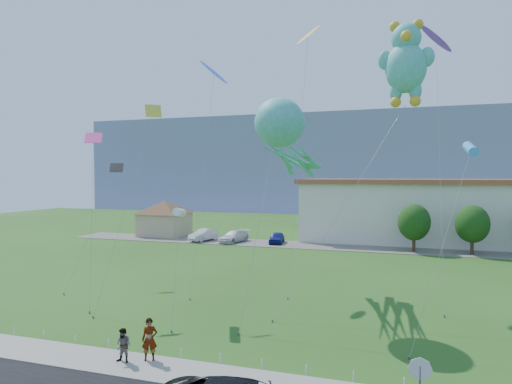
# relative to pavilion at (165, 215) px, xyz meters

# --- Properties ---
(ground) EXTENTS (160.00, 160.00, 0.00)m
(ground) POSITION_rel_pavilion_xyz_m (24.00, -38.00, -3.02)
(ground) COLOR #254E16
(ground) RESTS_ON ground
(sidewalk) EXTENTS (80.00, 2.50, 0.10)m
(sidewalk) POSITION_rel_pavilion_xyz_m (24.00, -40.75, -2.97)
(sidewalk) COLOR gray
(sidewalk) RESTS_ON ground
(parking_strip) EXTENTS (70.00, 6.00, 0.06)m
(parking_strip) POSITION_rel_pavilion_xyz_m (24.00, -3.00, -2.99)
(parking_strip) COLOR #59544C
(parking_strip) RESTS_ON ground
(hill_ridge) EXTENTS (160.00, 50.00, 25.00)m
(hill_ridge) POSITION_rel_pavilion_xyz_m (24.00, 82.00, 9.48)
(hill_ridge) COLOR slate
(hill_ridge) RESTS_ON ground
(pavilion) EXTENTS (9.20, 9.20, 5.00)m
(pavilion) POSITION_rel_pavilion_xyz_m (0.00, 0.00, 0.00)
(pavilion) COLOR tan
(pavilion) RESTS_ON ground
(stop_sign) EXTENTS (0.80, 0.07, 2.50)m
(stop_sign) POSITION_rel_pavilion_xyz_m (33.50, -42.21, -1.15)
(stop_sign) COLOR slate
(stop_sign) RESTS_ON ground
(rope_fence) EXTENTS (26.05, 0.05, 0.50)m
(rope_fence) POSITION_rel_pavilion_xyz_m (24.00, -39.30, -2.77)
(rope_fence) COLOR white
(rope_fence) RESTS_ON ground
(tree_near) EXTENTS (3.60, 3.60, 5.47)m
(tree_near) POSITION_rel_pavilion_xyz_m (34.00, -4.00, 0.36)
(tree_near) COLOR #3F2B19
(tree_near) RESTS_ON ground
(tree_mid) EXTENTS (3.60, 3.60, 5.47)m
(tree_mid) POSITION_rel_pavilion_xyz_m (40.00, -4.00, 0.36)
(tree_mid) COLOR #3F2B19
(tree_mid) RESTS_ON ground
(pedestrian_left) EXTENTS (0.84, 0.73, 1.95)m
(pedestrian_left) POSITION_rel_pavilion_xyz_m (21.83, -40.12, -1.95)
(pedestrian_left) COLOR gray
(pedestrian_left) RESTS_ON sidewalk
(pedestrian_right) EXTENTS (0.76, 0.60, 1.55)m
(pedestrian_right) POSITION_rel_pavilion_xyz_m (20.82, -40.70, -2.15)
(pedestrian_right) COLOR gray
(pedestrian_right) RESTS_ON sidewalk
(parked_car_silver) EXTENTS (2.95, 4.95, 1.54)m
(parked_car_silver) POSITION_rel_pavilion_xyz_m (7.78, -3.47, -2.19)
(parked_car_silver) COLOR silver
(parked_car_silver) RESTS_ON parking_strip
(parked_car_white) EXTENTS (3.23, 5.38, 1.46)m
(parked_car_white) POSITION_rel_pavilion_xyz_m (11.97, -3.33, -2.23)
(parked_car_white) COLOR silver
(parked_car_white) RESTS_ON parking_strip
(parked_car_blue) EXTENTS (2.07, 4.21, 1.38)m
(parked_car_blue) POSITION_rel_pavilion_xyz_m (17.52, -2.55, -2.27)
(parked_car_blue) COLOR navy
(parked_car_blue) RESTS_ON parking_strip
(octopus_kite) EXTENTS (3.13, 12.68, 13.56)m
(octopus_kite) POSITION_rel_pavilion_xyz_m (25.37, -28.91, 8.20)
(octopus_kite) COLOR teal
(octopus_kite) RESTS_ON ground
(teddy_bear_kite) EXTENTS (9.15, 7.90, 18.96)m
(teddy_bear_kite) POSITION_rel_pavilion_xyz_m (32.92, -26.14, 13.22)
(teddy_bear_kite) COLOR teal
(teddy_bear_kite) RESTS_ON ground
(small_kite_black) EXTENTS (1.29, 7.30, 9.75)m
(small_kite_black) POSITION_rel_pavilion_xyz_m (9.53, -25.72, 5.29)
(small_kite_black) COLOR black
(small_kite_black) RESTS_ON ground
(small_kite_purple) EXTENTS (1.80, 9.55, 20.04)m
(small_kite_purple) POSITION_rel_pavilion_xyz_m (35.14, -20.10, 15.81)
(small_kite_purple) COLOR #8237DE
(small_kite_purple) RESTS_ON ground
(small_kite_yellow) EXTENTS (1.68, 6.18, 13.62)m
(small_kite_yellow) POSITION_rel_pavilion_xyz_m (15.97, -30.65, 8.55)
(small_kite_yellow) COLOR yellow
(small_kite_yellow) RESTS_ON ground
(small_kite_orange) EXTENTS (1.80, 6.98, 20.80)m
(small_kite_orange) POSITION_rel_pavilion_xyz_m (25.34, -21.59, 16.55)
(small_kite_orange) COLOR yellow
(small_kite_orange) RESTS_ON ground
(small_kite_blue) EXTENTS (2.15, 7.81, 18.00)m
(small_kite_blue) POSITION_rel_pavilion_xyz_m (17.69, -23.08, 13.87)
(small_kite_blue) COLOR blue
(small_kite_blue) RESTS_ON ground
(small_kite_pink) EXTENTS (2.19, 3.22, 11.64)m
(small_kite_pink) POSITION_rel_pavilion_xyz_m (12.91, -32.45, 6.96)
(small_kite_pink) COLOR #FA3799
(small_kite_pink) RESTS_ON ground
(small_kite_white) EXTENTS (1.54, 4.55, 6.78)m
(small_kite_white) POSITION_rel_pavilion_xyz_m (19.63, -32.92, 3.27)
(small_kite_white) COLOR white
(small_kite_white) RESTS_ON ground
(small_kite_cyan) EXTENTS (3.35, 5.72, 10.50)m
(small_kite_cyan) POSITION_rel_pavilion_xyz_m (36.24, -31.56, 6.95)
(small_kite_cyan) COLOR #3397E7
(small_kite_cyan) RESTS_ON ground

